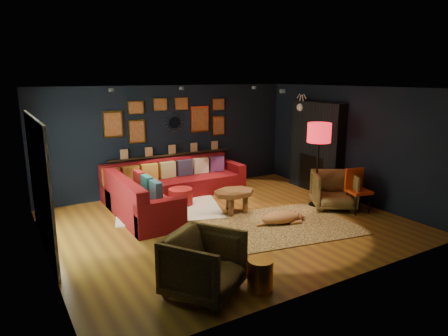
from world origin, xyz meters
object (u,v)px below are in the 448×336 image
pouf (181,196)px  gold_stool (260,275)px  coffee_table (234,195)px  armchair_right (334,188)px  floor_lamp (319,136)px  dog (281,215)px  orange_chair (357,187)px  sectional (163,190)px  armchair_left (204,262)px

pouf → gold_stool: gold_stool is taller
coffee_table → armchair_right: (2.03, -0.83, 0.05)m
armchair_right → floor_lamp: 1.18m
dog → orange_chair: bearing=8.1°
pouf → armchair_right: 3.36m
sectional → pouf: sectional is taller
pouf → dog: bearing=-60.3°
armchair_right → dog: armchair_right is taller
sectional → floor_lamp: (2.86, -1.86, 1.24)m
pouf → floor_lamp: bearing=-31.1°
coffee_table → armchair_right: 2.19m
armchair_left → dog: size_ratio=0.86×
gold_stool → coffee_table: bearing=64.4°
sectional → dog: size_ratio=3.21×
floor_lamp → dog: 2.03m
armchair_right → floor_lamp: (-0.21, 0.32, 1.12)m
armchair_left → armchair_right: 4.40m
coffee_table → dog: size_ratio=0.89×
coffee_table → floor_lamp: size_ratio=0.51×
sectional → gold_stool: 4.17m
pouf → floor_lamp: size_ratio=0.29×
floor_lamp → armchair_left: bearing=-152.6°
sectional → dog: bearing=-58.3°
armchair_right → dog: size_ratio=0.83×
armchair_right → armchair_left: bearing=-125.5°
coffee_table → armchair_left: bearing=-129.1°
pouf → dog: (1.18, -2.06, -0.02)m
coffee_table → dog: (0.43, -1.02, -0.21)m
floor_lamp → gold_stool: bearing=-144.0°
pouf → gold_stool: 3.90m
dog → pouf: bearing=133.9°
sectional → floor_lamp: floor_lamp is taller
armchair_left → floor_lamp: (3.86, 2.00, 1.10)m
floor_lamp → dog: (-1.39, -0.51, -1.38)m
pouf → orange_chair: size_ratio=0.59×
floor_lamp → dog: size_ratio=1.74×
coffee_table → pouf: 1.30m
armchair_left → dog: armchair_left is taller
coffee_table → gold_stool: bearing=-115.6°
sectional → orange_chair: 4.21m
armchair_right → floor_lamp: size_ratio=0.48×
pouf → dog: 2.37m
pouf → orange_chair: (3.04, -2.26, 0.33)m
sectional → coffee_table: sectional is taller
pouf → gold_stool: size_ratio=1.23×
coffee_table → armchair_right: armchair_right is taller
orange_chair → floor_lamp: 1.33m
orange_chair → armchair_left: bearing=-150.8°
sectional → orange_chair: bearing=-37.6°
gold_stool → orange_chair: size_ratio=0.48×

